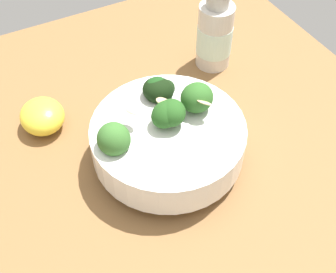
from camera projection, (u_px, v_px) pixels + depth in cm
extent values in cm
cube|color=brown|center=(147.00, 183.00, 54.56)|extent=(70.44, 70.44, 4.69)
cylinder|color=white|center=(168.00, 154.00, 53.66)|extent=(9.85, 9.85, 1.42)
cylinder|color=white|center=(168.00, 139.00, 51.53)|extent=(17.90, 17.90, 4.25)
cylinder|color=silver|center=(168.00, 129.00, 50.23)|extent=(15.68, 15.68, 0.80)
cylinder|color=#4A8F3C|center=(166.00, 125.00, 50.27)|extent=(1.84, 1.62, 1.76)
ellipsoid|color=#23511C|center=(166.00, 114.00, 48.97)|extent=(4.89, 4.16, 4.11)
cylinder|color=#3C7A32|center=(165.00, 97.00, 54.43)|extent=(1.30, 1.30, 1.17)
ellipsoid|color=black|center=(165.00, 89.00, 53.51)|extent=(3.40, 2.65, 2.92)
cylinder|color=#4A8F3C|center=(158.00, 101.00, 54.03)|extent=(1.55, 1.71, 1.74)
ellipsoid|color=black|center=(158.00, 90.00, 52.67)|extent=(5.46, 5.10, 3.66)
cylinder|color=#2F662B|center=(196.00, 107.00, 51.84)|extent=(1.77, 1.62, 1.30)
ellipsoid|color=#2D6023|center=(197.00, 98.00, 50.66)|extent=(5.67, 6.27, 5.12)
cylinder|color=#3C7A32|center=(171.00, 123.00, 50.32)|extent=(1.57, 1.82, 1.81)
ellipsoid|color=#23511C|center=(171.00, 113.00, 49.05)|extent=(4.44, 4.45, 4.18)
cylinder|color=#3C7A32|center=(115.00, 149.00, 48.45)|extent=(1.60, 1.64, 1.38)
ellipsoid|color=#386B2B|center=(114.00, 139.00, 47.24)|extent=(4.38, 4.84, 4.92)
cylinder|color=#3C7A32|center=(157.00, 98.00, 53.92)|extent=(1.67, 1.56, 1.68)
ellipsoid|color=#194216|center=(156.00, 88.00, 52.70)|extent=(3.58, 3.59, 3.59)
ellipsoid|color=#DBBC84|center=(204.00, 102.00, 49.07)|extent=(1.95, 1.83, 1.23)
ellipsoid|color=#DBBC84|center=(130.00, 112.00, 48.45)|extent=(1.72, 2.08, 0.61)
ellipsoid|color=#DBBC84|center=(163.00, 101.00, 50.14)|extent=(2.05, 1.47, 1.32)
ellipsoid|color=yellow|center=(42.00, 116.00, 56.31)|extent=(5.65, 6.25, 3.70)
cylinder|color=beige|center=(215.00, 36.00, 62.60)|extent=(4.97, 4.97, 9.57)
cylinder|color=silver|center=(214.00, 39.00, 62.95)|extent=(5.07, 5.07, 4.28)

